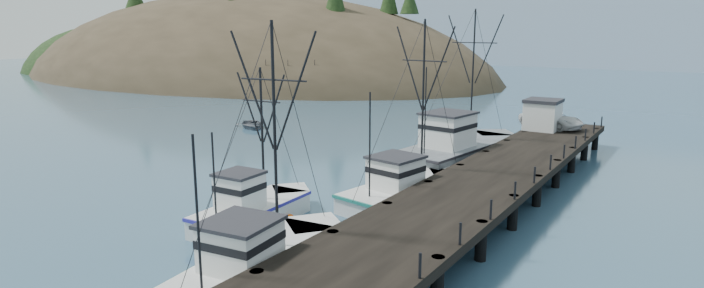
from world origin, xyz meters
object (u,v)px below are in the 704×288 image
at_px(work_vessel, 460,150).
at_px(motorboat, 252,128).
at_px(trawler_near, 265,262).
at_px(trawler_mid, 256,209).
at_px(trawler_far, 411,189).
at_px(pier_shed, 543,114).
at_px(pier, 497,174).
at_px(pickup_truck, 552,119).

bearing_deg(work_vessel, motorboat, 172.70).
relative_size(trawler_near, trawler_mid, 1.27).
distance_m(trawler_mid, trawler_far, 10.25).
distance_m(trawler_far, pier_shed, 20.43).
height_order(pier, motorboat, pier).
relative_size(work_vessel, pier_shed, 4.86).
height_order(pier_shed, pickup_truck, pier_shed).
xyz_separation_m(trawler_mid, work_vessel, (4.43, 19.77, 0.41)).
bearing_deg(pier, pier_shed, 95.14).
distance_m(pier, trawler_far, 5.76).
bearing_deg(pickup_truck, trawler_mid, -176.96).
relative_size(pier, trawler_far, 3.68).
distance_m(work_vessel, pier_shed, 10.05).
height_order(pier_shed, motorboat, pier_shed).
bearing_deg(trawler_near, motorboat, 134.19).
bearing_deg(work_vessel, pier_shed, 64.49).
bearing_deg(trawler_mid, motorboat, 133.76).
bearing_deg(trawler_far, pier_shed, 81.33).
xyz_separation_m(work_vessel, motorboat, (-26.63, 3.41, -1.23)).
height_order(trawler_far, pier_shed, trawler_far).
relative_size(pier, trawler_near, 3.76).
height_order(work_vessel, pickup_truck, work_vessel).
xyz_separation_m(trawler_near, motorboat, (-27.62, 28.42, -0.82)).
distance_m(pier, trawler_mid, 15.75).
distance_m(trawler_mid, pickup_truck, 31.44).
bearing_deg(trawler_mid, pickup_truck, 73.02).
bearing_deg(trawler_mid, trawler_near, -43.98).
relative_size(pier, work_vessel, 2.83).
relative_size(trawler_near, pickup_truck, 2.01).
xyz_separation_m(trawler_near, work_vessel, (-0.99, 25.00, 0.41)).
height_order(trawler_near, pier_shed, trawler_near).
relative_size(pickup_truck, motorboat, 1.17).
bearing_deg(pickup_truck, trawler_far, -169.41).
bearing_deg(trawler_far, motorboat, 152.29).
distance_m(work_vessel, pickup_truck, 11.39).
height_order(pier, trawler_far, trawler_far).
xyz_separation_m(trawler_near, pickup_truck, (3.74, 35.25, 1.99)).
distance_m(trawler_far, motorboat, 31.41).
bearing_deg(trawler_far, work_vessel, 95.96).
distance_m(trawler_far, work_vessel, 11.26).
bearing_deg(pickup_truck, pier, -156.84).
xyz_separation_m(trawler_near, trawler_far, (0.18, 13.82, 0.00)).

